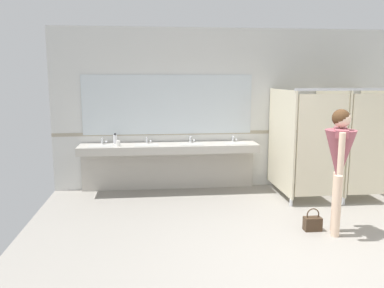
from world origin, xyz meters
TOP-DOWN VIEW (x-y plane):
  - ground_plane at (0.00, 0.00)m, footprint 6.86×6.79m
  - wall_back at (0.00, 3.16)m, footprint 6.86×0.12m
  - wall_back_tile_band at (0.00, 3.09)m, footprint 6.86×0.01m
  - vanity_counter at (-1.30, 2.89)m, footprint 3.22×0.54m
  - mirror_panel at (-1.30, 3.09)m, footprint 3.12×0.02m
  - bathroom_stalls at (1.53, 2.22)m, footprint 1.86×1.35m
  - person_standing at (0.82, 0.63)m, footprint 0.52×0.55m
  - handbag at (0.56, 0.77)m, footprint 0.23×0.13m
  - soap_dispenser at (-2.28, 2.97)m, footprint 0.07×0.07m
  - paper_cup at (-2.21, 2.71)m, footprint 0.07×0.07m

SIDE VIEW (x-z plane):
  - ground_plane at x=0.00m, z-range -0.10..0.00m
  - handbag at x=0.56m, z-range -0.05..0.26m
  - vanity_counter at x=-1.30m, z-range 0.15..1.15m
  - paper_cup at x=-2.21m, z-range 0.89..0.99m
  - soap_dispenser at x=-2.28m, z-range 0.88..1.07m
  - bathroom_stalls at x=1.53m, z-range 0.05..1.96m
  - wall_back_tile_band at x=0.00m, z-range 1.02..1.08m
  - person_standing at x=0.82m, z-range 0.23..1.91m
  - wall_back at x=0.00m, z-range 0.00..2.98m
  - mirror_panel at x=-1.30m, z-range 1.04..2.13m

